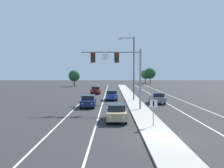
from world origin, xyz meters
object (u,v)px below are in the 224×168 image
Objects in this scene: overhead_signal_mast at (120,66)px; car_oncoming_navy at (87,101)px; tree_far_left_b at (73,76)px; car_oncoming_tan at (115,112)px; car_oncoming_darkred at (95,90)px; street_lamp_median at (131,64)px; car_receding_grey at (156,98)px; car_oncoming_blue at (111,95)px; tree_far_right_b at (149,73)px; tree_far_right_c at (145,74)px; median_sign_post at (152,109)px.

overhead_signal_mast is 6.64m from car_oncoming_navy.
overhead_signal_mast is at bearing -75.80° from tree_far_left_b.
car_oncoming_tan is 30.61m from car_oncoming_darkred.
street_lamp_median reaches higher than car_receding_grey.
car_oncoming_navy is 9.30m from car_oncoming_blue.
tree_far_right_b reaches higher than car_oncoming_navy.
car_oncoming_navy is at bearing -79.74° from tree_far_left_b.
car_oncoming_darkred and car_receding_grey have the same top height.
car_oncoming_blue is at bearing 70.84° from car_oncoming_navy.
tree_far_right_c reaches higher than car_receding_grey.
car_oncoming_tan is 1.00× the size of car_oncoming_navy.
median_sign_post is 20.79m from street_lamp_median.
street_lamp_median reaches higher than tree_far_right_c.
street_lamp_median reaches higher than tree_far_right_b.
car_oncoming_darkred is 0.80× the size of tree_far_right_c.
overhead_signal_mast is at bearing -100.93° from tree_far_right_b.
car_oncoming_darkred is (-3.78, 30.38, 0.00)m from car_oncoming_tan.
tree_far_left_b is at bearing -135.98° from tree_far_right_c.
overhead_signal_mast is 53.37m from tree_far_left_b.
tree_far_right_b is (8.57, 66.04, 3.29)m from car_receding_grey.
street_lamp_median is (2.13, 10.19, 0.46)m from overhead_signal_mast.
car_oncoming_blue is at bearing -74.29° from car_oncoming_darkred.
tree_far_right_b is (11.90, 62.46, -1.68)m from street_lamp_median.
tree_far_right_b reaches higher than car_oncoming_tan.
overhead_signal_mast is 1.61× the size of car_receding_grey.
car_receding_grey is 48.82m from tree_far_left_b.
overhead_signal_mast is at bearing -79.07° from car_oncoming_darkred.
car_receding_grey is (9.64, 4.12, 0.00)m from car_oncoming_navy.
car_oncoming_navy is at bearing -104.55° from tree_far_right_b.
car_receding_grey is at bearing -35.33° from car_oncoming_blue.
median_sign_post is 0.39× the size of tree_far_right_c.
street_lamp_median is 1.59× the size of tree_far_right_b.
car_oncoming_blue is 0.86× the size of tree_far_left_b.
median_sign_post is at bearing -45.45° from car_oncoming_tan.
car_oncoming_tan and car_receding_grey have the same top height.
car_oncoming_darkred is at bearing -73.19° from tree_far_left_b.
car_oncoming_darkred is 56.23m from tree_far_right_c.
median_sign_post is at bearing -98.08° from tree_far_right_b.
car_oncoming_tan is at bearing 134.55° from median_sign_post.
street_lamp_median is at bearing -18.57° from car_oncoming_blue.
tree_far_right_b reaches higher than tree_far_left_b.
car_oncoming_blue is 63.30m from tree_far_right_b.
tree_far_right_b is (14.04, 72.65, -1.22)m from overhead_signal_mast.
tree_far_right_b is 34.28m from tree_far_left_b.
tree_far_right_c is (12.76, 76.68, -1.67)m from overhead_signal_mast.
car_oncoming_tan is at bearing -99.32° from street_lamp_median.
car_oncoming_navy and car_receding_grey have the same top height.
tree_far_right_b is at bearing 79.21° from street_lamp_median.
car_receding_grey is at bearing 23.11° from car_oncoming_navy.
tree_far_left_b is at bearing 106.81° from car_oncoming_darkred.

